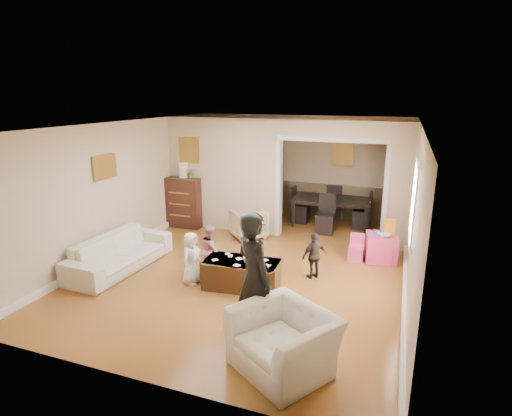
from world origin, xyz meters
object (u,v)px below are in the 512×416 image
at_px(dresser, 185,202).
at_px(table_lamp, 183,170).
at_px(coffee_cup, 246,260).
at_px(child_toddler, 314,256).
at_px(armchair_front, 284,341).
at_px(child_kneel_b, 211,250).
at_px(cyan_cup, 377,233).
at_px(sofa, 120,252).
at_px(armchair_back, 248,223).
at_px(play_table, 381,248).
at_px(adult_person, 254,278).
at_px(dining_table, 330,212).
at_px(child_kneel_a, 191,258).
at_px(coffee_table, 242,274).

distance_m(dresser, table_lamp, 0.78).
bearing_deg(coffee_cup, table_lamp, 134.66).
bearing_deg(child_toddler, armchair_front, 48.07).
relative_size(armchair_front, child_kneel_b, 1.21).
bearing_deg(child_kneel_b, cyan_cup, -85.59).
height_order(sofa, table_lamp, table_lamp).
height_order(armchair_back, play_table, armchair_back).
height_order(table_lamp, adult_person, adult_person).
xyz_separation_m(armchair_front, child_kneel_b, (-1.94, 2.09, 0.10)).
relative_size(sofa, play_table, 3.85).
relative_size(sofa, dining_table, 1.13).
relative_size(dresser, cyan_cup, 15.04).
bearing_deg(child_toddler, dresser, -73.55).
xyz_separation_m(play_table, child_kneel_a, (-2.95, -2.09, 0.18)).
xyz_separation_m(armchair_back, child_kneel_a, (-0.07, -2.48, 0.13)).
distance_m(table_lamp, coffee_table, 3.80).
xyz_separation_m(adult_person, child_kneel_a, (-1.56, 1.19, -0.42)).
bearing_deg(coffee_table, adult_person, -62.15).
distance_m(armchair_back, coffee_cup, 2.55).
xyz_separation_m(dresser, child_kneel_a, (1.67, -2.75, -0.15)).
bearing_deg(child_kneel_a, coffee_cup, -80.12).
bearing_deg(play_table, dresser, 171.84).
relative_size(play_table, child_kneel_a, 0.61).
height_order(table_lamp, child_toddler, table_lamp).
height_order(sofa, coffee_table, sofa).
bearing_deg(coffee_cup, sofa, -179.84).
relative_size(dresser, table_lamp, 3.34).
distance_m(dresser, child_toddler, 4.03).
distance_m(dresser, adult_person, 5.10).
height_order(armchair_front, adult_person, adult_person).
bearing_deg(child_toddler, table_lamp, -73.55).
bearing_deg(play_table, table_lamp, 171.84).
bearing_deg(armchair_back, child_kneel_a, 44.02).
bearing_deg(armchair_back, coffee_table, 64.14).
bearing_deg(coffee_cup, adult_person, -64.77).
xyz_separation_m(coffee_table, dining_table, (0.79, 3.86, 0.10)).
bearing_deg(play_table, armchair_front, -102.98).
bearing_deg(play_table, child_toddler, -131.31).
relative_size(play_table, child_kneel_b, 0.61).
xyz_separation_m(sofa, play_table, (4.48, 2.00, -0.04)).
bearing_deg(sofa, cyan_cup, -62.83).
relative_size(table_lamp, coffee_table, 0.29).
bearing_deg(coffee_table, armchair_back, 108.47).
bearing_deg(coffee_cup, coffee_table, 153.43).
bearing_deg(dining_table, adult_person, -94.38).
relative_size(dining_table, adult_person, 1.09).
distance_m(armchair_back, table_lamp, 2.06).
bearing_deg(child_toddler, dining_table, -131.26).
xyz_separation_m(armchair_back, child_kneel_b, (0.08, -2.03, 0.13)).
bearing_deg(child_toddler, coffee_table, -10.60).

